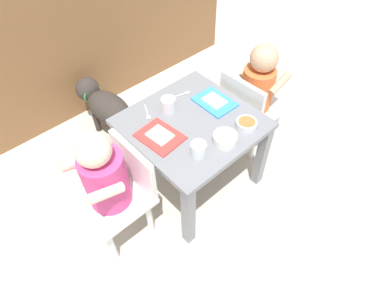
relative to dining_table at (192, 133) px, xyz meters
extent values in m
plane|color=beige|center=(0.00, 0.00, -0.35)|extent=(7.00, 7.00, 0.00)
cube|color=brown|center=(0.00, 1.02, 0.17)|extent=(2.11, 0.30, 1.04)
cube|color=slate|center=(0.00, 0.00, 0.06)|extent=(0.55, 0.54, 0.03)
cube|color=slate|center=(-0.24, -0.24, -0.15)|extent=(0.04, 0.04, 0.40)
cube|color=slate|center=(0.24, -0.24, -0.15)|extent=(0.04, 0.04, 0.40)
cube|color=slate|center=(-0.24, 0.24, -0.15)|extent=(0.04, 0.04, 0.40)
cube|color=slate|center=(0.24, 0.24, -0.15)|extent=(0.04, 0.04, 0.40)
cube|color=white|center=(-0.44, 0.01, -0.09)|extent=(0.28, 0.28, 0.02)
cube|color=white|center=(-0.32, 0.01, 0.03)|extent=(0.02, 0.27, 0.22)
cylinder|color=#D83F7F|center=(-0.44, 0.01, 0.04)|extent=(0.17, 0.17, 0.25)
sphere|color=beige|center=(-0.45, 0.01, 0.23)|extent=(0.13, 0.13, 0.13)
cylinder|color=white|center=(-0.54, 0.11, -0.22)|extent=(0.03, 0.03, 0.25)
cylinder|color=white|center=(-0.54, -0.09, -0.22)|extent=(0.03, 0.03, 0.25)
cylinder|color=white|center=(-0.34, 0.11, -0.22)|extent=(0.03, 0.03, 0.25)
cylinder|color=white|center=(-0.34, -0.09, -0.22)|extent=(0.03, 0.03, 0.25)
cylinder|color=beige|center=(-0.49, 0.11, 0.11)|extent=(0.15, 0.04, 0.09)
cylinder|color=beige|center=(-0.49, -0.08, 0.11)|extent=(0.15, 0.04, 0.09)
cube|color=white|center=(0.44, -0.01, -0.09)|extent=(0.28, 0.28, 0.02)
cube|color=white|center=(0.32, -0.02, 0.03)|extent=(0.03, 0.27, 0.22)
cylinder|color=#D86633|center=(0.44, -0.01, 0.03)|extent=(0.16, 0.16, 0.23)
sphere|color=tan|center=(0.45, -0.01, 0.20)|extent=(0.14, 0.14, 0.14)
cylinder|color=white|center=(0.54, -0.11, -0.22)|extent=(0.03, 0.03, 0.25)
cylinder|color=white|center=(0.54, 0.09, -0.22)|extent=(0.03, 0.03, 0.25)
cylinder|color=white|center=(0.34, -0.12, -0.22)|extent=(0.03, 0.03, 0.25)
cylinder|color=white|center=(0.34, 0.08, -0.22)|extent=(0.03, 0.03, 0.25)
cylinder|color=tan|center=(0.49, -0.11, 0.09)|extent=(0.15, 0.04, 0.09)
cylinder|color=tan|center=(0.49, 0.08, 0.09)|extent=(0.15, 0.04, 0.09)
ellipsoid|color=#332D28|center=(-0.10, 0.58, -0.16)|extent=(0.21, 0.33, 0.16)
sphere|color=#332D28|center=(-0.12, 0.76, -0.12)|extent=(0.14, 0.14, 0.14)
sphere|color=black|center=(-0.13, 0.81, -0.12)|extent=(0.06, 0.06, 0.06)
torus|color=green|center=(-0.12, 0.72, -0.13)|extent=(0.12, 0.04, 0.12)
sphere|color=#332D28|center=(-0.09, 0.43, -0.12)|extent=(0.05, 0.05, 0.05)
cylinder|color=#332D28|center=(-0.06, 0.67, -0.29)|extent=(0.04, 0.04, 0.12)
cylinder|color=#332D28|center=(-0.17, 0.66, -0.29)|extent=(0.04, 0.04, 0.12)
cylinder|color=#332D28|center=(-0.04, 0.50, -0.29)|extent=(0.04, 0.04, 0.12)
cylinder|color=#332D28|center=(-0.15, 0.49, -0.29)|extent=(0.04, 0.04, 0.12)
cube|color=red|center=(-0.16, 0.02, 0.08)|extent=(0.16, 0.20, 0.01)
cube|color=white|center=(-0.16, 0.02, 0.09)|extent=(0.09, 0.11, 0.01)
cube|color=#388CD8|center=(0.16, 0.02, 0.08)|extent=(0.14, 0.19, 0.01)
cube|color=white|center=(0.16, 0.02, 0.09)|extent=(0.08, 0.10, 0.01)
cylinder|color=white|center=(-0.03, 0.13, 0.11)|extent=(0.06, 0.06, 0.06)
cylinder|color=silver|center=(-0.03, 0.13, 0.09)|extent=(0.06, 0.06, 0.03)
cylinder|color=white|center=(-0.11, -0.16, 0.10)|extent=(0.06, 0.06, 0.06)
cylinder|color=silver|center=(-0.11, -0.16, 0.09)|extent=(0.05, 0.05, 0.03)
cylinder|color=white|center=(0.15, -0.18, 0.09)|extent=(0.09, 0.09, 0.03)
cylinder|color=#B26633|center=(0.15, -0.18, 0.10)|extent=(0.07, 0.07, 0.01)
cylinder|color=white|center=(0.01, -0.18, 0.10)|extent=(0.10, 0.10, 0.04)
cylinder|color=#4C8C33|center=(0.01, -0.18, 0.11)|extent=(0.08, 0.08, 0.01)
cylinder|color=silver|center=(-0.10, 0.19, 0.08)|extent=(0.04, 0.07, 0.01)
ellipsoid|color=silver|center=(-0.13, 0.15, 0.08)|extent=(0.03, 0.03, 0.01)
cylinder|color=silver|center=(0.07, 0.17, 0.08)|extent=(0.07, 0.02, 0.01)
ellipsoid|color=silver|center=(0.12, 0.16, 0.08)|extent=(0.03, 0.03, 0.01)
camera|label=1|loc=(-0.70, -0.75, 1.06)|focal=30.17mm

